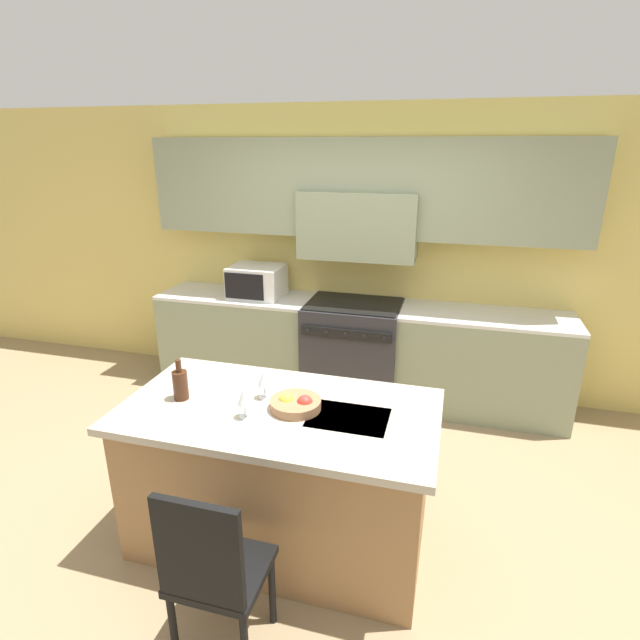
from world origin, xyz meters
TOP-DOWN VIEW (x-y plane):
  - ground_plane at (0.00, 0.00)m, footprint 10.00×10.00m
  - back_cabinetry at (0.00, 1.93)m, footprint 10.00×0.46m
  - back_counter at (-0.00, 1.69)m, footprint 3.89×0.62m
  - range_stove at (0.00, 1.67)m, footprint 0.88×0.70m
  - microwave at (-0.97, 1.69)m, footprint 0.49×0.43m
  - kitchen_island at (-0.03, -0.29)m, footprint 1.82×0.97m
  - island_chair at (-0.05, -1.13)m, footprint 0.42×0.40m
  - wine_bottle at (-0.63, -0.34)m, footprint 0.09×0.09m
  - wine_glass_near at (-0.17, -0.44)m, footprint 0.08×0.08m
  - wine_glass_far at (-0.15, -0.20)m, footprint 0.08×0.08m
  - fruit_bowl at (0.07, -0.28)m, footprint 0.29×0.29m

SIDE VIEW (x-z plane):
  - ground_plane at x=0.00m, z-range 0.00..0.00m
  - kitchen_island at x=-0.03m, z-range 0.00..0.92m
  - back_counter at x=0.00m, z-range 0.00..0.94m
  - range_stove at x=0.00m, z-range 0.00..0.95m
  - island_chair at x=-0.05m, z-range 0.06..1.05m
  - fruit_bowl at x=0.07m, z-range 0.90..0.99m
  - wine_bottle at x=-0.63m, z-range 0.89..1.14m
  - wine_glass_near at x=-0.17m, z-range 0.95..1.14m
  - wine_glass_far at x=-0.15m, z-range 0.95..1.14m
  - microwave at x=-0.97m, z-range 0.94..1.24m
  - back_cabinetry at x=0.00m, z-range 0.26..2.96m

